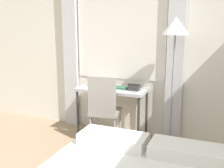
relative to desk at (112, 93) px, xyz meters
name	(u,v)px	position (x,y,z in m)	size (l,w,h in m)	color
wall_back_with_window	(131,46)	(0.17, 0.33, 0.67)	(5.62, 0.13, 2.70)	silver
desk	(112,93)	(0.00, 0.00, 0.00)	(1.01, 0.50, 0.77)	#B2B2B7
desk_chair	(104,107)	(-0.01, -0.27, -0.13)	(0.45, 0.45, 0.99)	gray
standing_lamp	(175,40)	(0.86, -0.02, 0.79)	(0.35, 0.35, 1.76)	#4C4C51
telephone	(134,87)	(0.34, -0.02, 0.12)	(0.17, 0.13, 0.09)	#2D2D2D
book	(119,87)	(0.10, 0.01, 0.09)	(0.29, 0.17, 0.02)	#33664C
mug	(91,82)	(-0.37, 0.05, 0.12)	(0.08, 0.08, 0.08)	#993F33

